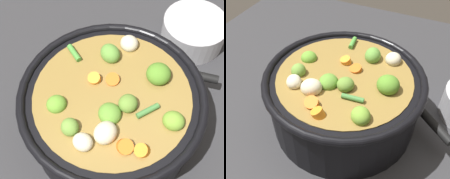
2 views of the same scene
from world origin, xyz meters
TOP-DOWN VIEW (x-y plane):
  - ground_plane at (0.00, 0.00)m, footprint 1.10×1.10m
  - cooking_pot at (0.00, -0.00)m, footprint 0.33×0.33m

SIDE VIEW (x-z plane):
  - ground_plane at x=0.00m, z-range 0.00..0.00m
  - cooking_pot at x=0.00m, z-range -0.01..0.15m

